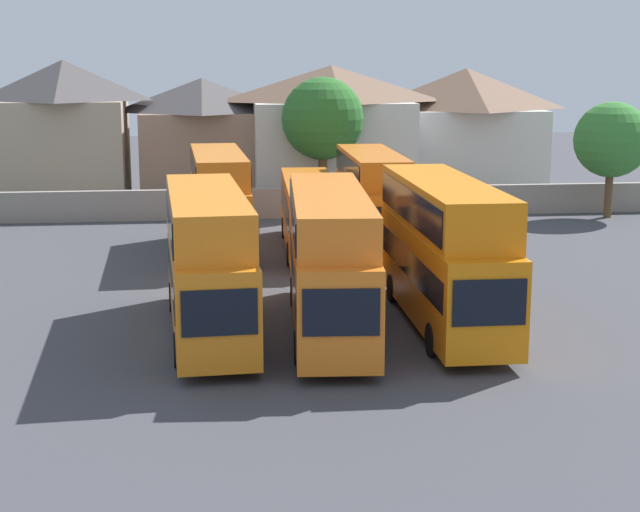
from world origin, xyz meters
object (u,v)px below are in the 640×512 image
(house_terrace_centre, at_px, (203,138))
(house_terrace_far_right, at_px, (465,130))
(bus_1, at_px, (208,255))
(tree_behind_wall, at_px, (612,140))
(tree_right_of_lot, at_px, (323,119))
(bus_3, at_px, (444,245))
(bus_6, at_px, (372,195))
(house_terrace_left, at_px, (66,131))
(house_terrace_right, at_px, (331,132))
(bus_4, at_px, (219,196))
(bus_5, at_px, (310,211))
(bus_2, at_px, (330,254))

(house_terrace_centre, distance_m, house_terrace_far_right, 18.24)
(bus_1, xyz_separation_m, tree_behind_wall, (23.86, 22.46, 1.84))
(tree_behind_wall, distance_m, tree_right_of_lot, 17.36)
(bus_3, xyz_separation_m, tree_behind_wall, (15.52, 22.18, 1.72))
(bus_1, height_order, house_terrace_far_right, house_terrace_far_right)
(bus_1, height_order, bus_6, bus_1)
(house_terrace_left, xyz_separation_m, house_terrace_right, (17.42, -0.52, -0.18))
(bus_3, bearing_deg, bus_4, -150.75)
(bus_1, xyz_separation_m, house_terrace_centre, (-0.28, 33.03, 1.34))
(bus_5, distance_m, tree_right_of_lot, 13.35)
(house_terrace_left, xyz_separation_m, house_terrace_centre, (8.88, 0.77, -0.61))
(bus_4, relative_size, house_terrace_centre, 1.22)
(bus_3, relative_size, bus_4, 1.11)
(bus_5, relative_size, house_terrace_centre, 1.35)
(bus_6, distance_m, house_terrace_left, 24.86)
(bus_2, bearing_deg, bus_4, -161.90)
(bus_3, bearing_deg, bus_2, -84.97)
(house_terrace_left, bearing_deg, tree_behind_wall, -16.54)
(bus_4, xyz_separation_m, house_terrace_left, (-9.71, 17.86, 1.96))
(bus_1, distance_m, house_terrace_right, 32.85)
(house_terrace_left, distance_m, house_terrace_far_right, 27.14)
(bus_2, relative_size, bus_4, 1.16)
(tree_behind_wall, bearing_deg, house_terrace_far_right, 117.78)
(tree_right_of_lot, bearing_deg, bus_5, -99.56)
(bus_6, relative_size, house_terrace_left, 1.10)
(house_terrace_centre, bearing_deg, house_terrace_left, -175.04)
(bus_2, bearing_deg, bus_1, -86.87)
(tree_behind_wall, bearing_deg, house_terrace_right, 149.23)
(bus_5, bearing_deg, house_terrace_centre, -161.80)
(bus_3, height_order, house_terrace_centre, house_terrace_centre)
(bus_1, height_order, tree_right_of_lot, tree_right_of_lot)
(bus_6, xyz_separation_m, house_terrace_left, (-17.32, 17.71, 2.02))
(bus_4, xyz_separation_m, bus_5, (4.45, -0.09, -0.77))
(bus_1, relative_size, bus_4, 1.07)
(bus_2, distance_m, bus_3, 4.15)
(bus_1, distance_m, house_terrace_far_right, 38.21)
(house_terrace_left, bearing_deg, bus_4, -61.48)
(bus_2, distance_m, bus_6, 15.14)
(bus_5, relative_size, house_terrace_right, 1.06)
(bus_2, distance_m, tree_right_of_lot, 27.33)
(bus_1, distance_m, house_terrace_centre, 33.06)
(bus_1, relative_size, bus_5, 0.97)
(bus_2, xyz_separation_m, bus_5, (0.80, 14.37, -0.76))
(house_terrace_centre, xyz_separation_m, house_terrace_right, (8.54, -1.29, 0.43))
(tree_right_of_lot, bearing_deg, house_terrace_centre, 140.66)
(house_terrace_right, relative_size, tree_right_of_lot, 1.32)
(house_terrace_right, bearing_deg, bus_1, -104.59)
(bus_4, distance_m, bus_6, 7.62)
(bus_1, xyz_separation_m, bus_5, (5.00, 14.31, -0.79))
(bus_3, relative_size, house_terrace_far_right, 1.13)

